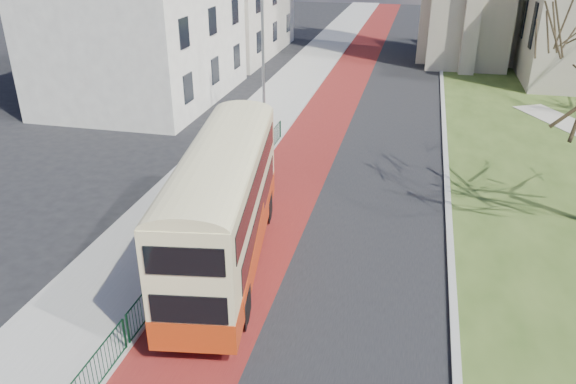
% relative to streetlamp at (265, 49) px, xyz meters
% --- Properties ---
extents(ground, '(160.00, 160.00, 0.00)m').
position_rel_streetlamp_xyz_m(ground, '(4.35, -18.00, -4.59)').
color(ground, black).
rests_on(ground, ground).
extents(road_carriageway, '(9.00, 120.00, 0.01)m').
position_rel_streetlamp_xyz_m(road_carriageway, '(5.85, 2.00, -4.59)').
color(road_carriageway, black).
rests_on(road_carriageway, ground).
extents(bus_lane, '(3.40, 120.00, 0.01)m').
position_rel_streetlamp_xyz_m(bus_lane, '(3.15, 2.00, -4.59)').
color(bus_lane, '#591414').
rests_on(bus_lane, ground).
extents(pavement_west, '(4.00, 120.00, 0.12)m').
position_rel_streetlamp_xyz_m(pavement_west, '(-0.65, 2.00, -4.53)').
color(pavement_west, gray).
rests_on(pavement_west, ground).
extents(kerb_west, '(0.25, 120.00, 0.13)m').
position_rel_streetlamp_xyz_m(kerb_west, '(1.35, 2.00, -4.53)').
color(kerb_west, '#999993').
rests_on(kerb_west, ground).
extents(kerb_east, '(0.25, 80.00, 0.13)m').
position_rel_streetlamp_xyz_m(kerb_east, '(10.45, 4.00, -4.53)').
color(kerb_east, '#999993').
rests_on(kerb_east, ground).
extents(pedestrian_railing, '(0.07, 24.00, 1.12)m').
position_rel_streetlamp_xyz_m(pedestrian_railing, '(1.40, -14.00, -4.04)').
color(pedestrian_railing, '#0B331C').
rests_on(pedestrian_railing, ground).
extents(street_block_near, '(10.30, 14.30, 13.00)m').
position_rel_streetlamp_xyz_m(street_block_near, '(-9.65, 4.00, 1.92)').
color(street_block_near, beige).
rests_on(street_block_near, ground).
extents(streetlamp, '(2.13, 0.18, 8.00)m').
position_rel_streetlamp_xyz_m(streetlamp, '(0.00, 0.00, 0.00)').
color(streetlamp, gray).
rests_on(streetlamp, pavement_west).
extents(bus, '(3.99, 10.63, 4.34)m').
position_rel_streetlamp_xyz_m(bus, '(2.68, -15.22, -2.12)').
color(bus, '#A9320F').
rests_on(bus, ground).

